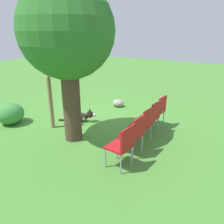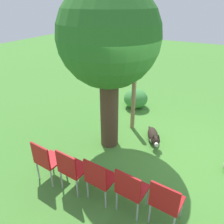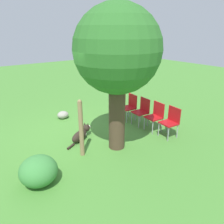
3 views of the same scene
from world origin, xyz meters
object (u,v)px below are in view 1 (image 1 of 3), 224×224
object	(u,v)px
red_chair_4	(122,144)
red_chair_2	(144,124)
dog	(80,116)
fence_post	(51,102)
red_chair_0	(158,109)
red_chair_1	(151,116)
red_chair_3	(134,133)
oak_tree	(67,34)

from	to	relation	value
red_chair_4	red_chair_2	bearing A→B (deg)	-81.53
dog	red_chair_2	world-z (taller)	red_chair_2
fence_post	red_chair_0	distance (m)	2.89
fence_post	dog	bearing A→B (deg)	-117.00
fence_post	red_chair_2	distance (m)	2.53
dog	red_chair_1	bearing A→B (deg)	-19.00
red_chair_1	red_chair_4	world-z (taller)	same
dog	red_chair_1	size ratio (longest dim) A/B	1.15
red_chair_4	red_chair_1	bearing A→B (deg)	-81.53
red_chair_1	red_chair_2	bearing A→B (deg)	98.47
red_chair_0	red_chair_2	xyz separation A→B (m)	(-0.06, 1.11, 0.00)
dog	red_chair_1	world-z (taller)	red_chair_1
red_chair_0	red_chair_3	world-z (taller)	same
red_chair_4	red_chair_3	bearing A→B (deg)	-81.53
dog	red_chair_2	xyz separation A→B (m)	(-2.11, 0.25, 0.35)
red_chair_1	red_chair_2	xyz separation A→B (m)	(-0.03, 0.55, 0.00)
oak_tree	red_chair_0	distance (m)	3.02
red_chair_3	red_chair_4	bearing A→B (deg)	98.47
red_chair_1	red_chair_2	size ratio (longest dim) A/B	1.00
fence_post	red_chair_0	xyz separation A→B (m)	(-2.41, -1.58, -0.22)
red_chair_0	red_chair_4	size ratio (longest dim) A/B	1.00
fence_post	red_chair_4	xyz separation A→B (m)	(-2.54, 0.64, -0.22)
oak_tree	red_chair_4	distance (m)	2.56
dog	red_chair_4	size ratio (longest dim) A/B	1.15
fence_post	red_chair_0	bearing A→B (deg)	-146.81
dog	red_chair_0	bearing A→B (deg)	-4.54
dog	red_chair_0	size ratio (longest dim) A/B	1.15
fence_post	red_chair_2	size ratio (longest dim) A/B	1.65
red_chair_3	red_chair_2	bearing A→B (deg)	-81.53
red_chair_2	dog	bearing A→B (deg)	-1.73
red_chair_0	oak_tree	bearing A→B (deg)	55.18
red_chair_2	red_chair_4	xyz separation A→B (m)	(-0.06, 1.11, 0.00)
dog	red_chair_2	bearing A→B (deg)	-34.10
red_chair_2	red_chair_3	bearing A→B (deg)	98.47
red_chair_0	red_chair_3	xyz separation A→B (m)	(-0.10, 1.66, 0.00)
oak_tree	red_chair_2	xyz separation A→B (m)	(-1.55, -0.67, -1.94)
red_chair_2	red_chair_4	bearing A→B (deg)	98.47
red_chair_2	red_chair_4	size ratio (longest dim) A/B	1.00
fence_post	red_chair_1	world-z (taller)	fence_post
oak_tree	red_chair_1	bearing A→B (deg)	-141.22
dog	red_chair_1	xyz separation A→B (m)	(-2.08, -0.30, 0.35)
red_chair_0	red_chair_1	xyz separation A→B (m)	(-0.03, 0.55, 0.00)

